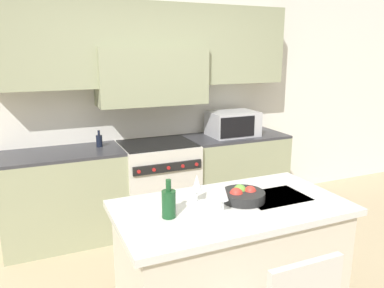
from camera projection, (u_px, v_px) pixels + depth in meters
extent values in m
cube|color=silver|center=(146.00, 102.00, 4.27)|extent=(10.00, 0.06, 2.70)
cube|color=gray|center=(150.00, 45.00, 3.94)|extent=(3.16, 0.34, 0.85)
cube|color=gray|center=(152.00, 76.00, 4.00)|extent=(1.17, 0.40, 0.60)
cube|color=gray|center=(65.00, 198.00, 3.80)|extent=(1.18, 0.62, 0.91)
cube|color=#333338|center=(61.00, 154.00, 3.69)|extent=(1.18, 0.62, 0.03)
cube|color=gray|center=(235.00, 174.00, 4.57)|extent=(1.18, 0.62, 0.91)
cube|color=#333338|center=(236.00, 136.00, 4.45)|extent=(1.18, 0.62, 0.03)
cube|color=beige|center=(158.00, 185.00, 4.16)|extent=(0.79, 0.66, 0.93)
cube|color=black|center=(157.00, 143.00, 4.05)|extent=(0.76, 0.61, 0.01)
cube|color=black|center=(168.00, 167.00, 3.79)|extent=(0.73, 0.02, 0.09)
cylinder|color=#B21E1E|center=(139.00, 172.00, 3.66)|extent=(0.04, 0.02, 0.04)
cylinder|color=#B21E1E|center=(154.00, 170.00, 3.72)|extent=(0.04, 0.02, 0.04)
cylinder|color=#B21E1E|center=(168.00, 168.00, 3.78)|extent=(0.04, 0.02, 0.04)
cylinder|color=#B21E1E|center=(183.00, 166.00, 3.84)|extent=(0.04, 0.02, 0.04)
cylinder|color=#B21E1E|center=(196.00, 164.00, 3.90)|extent=(0.04, 0.02, 0.04)
cube|color=#B7B7BC|center=(233.00, 124.00, 4.40)|extent=(0.56, 0.40, 0.28)
cube|color=black|center=(238.00, 127.00, 4.20)|extent=(0.43, 0.01, 0.23)
cube|color=beige|center=(230.00, 269.00, 2.61)|extent=(1.45, 0.77, 0.87)
cube|color=silver|center=(231.00, 208.00, 2.50)|extent=(1.55, 0.83, 0.04)
cube|color=#2D2D30|center=(275.00, 198.00, 2.63)|extent=(0.44, 0.32, 0.01)
cylinder|color=#B2B2B7|center=(260.00, 188.00, 2.80)|extent=(0.02, 0.02, 0.00)
cylinder|color=#194723|center=(169.00, 204.00, 2.28)|extent=(0.09, 0.09, 0.17)
cylinder|color=#194723|center=(168.00, 185.00, 2.25)|extent=(0.03, 0.03, 0.07)
cylinder|color=white|center=(223.00, 212.00, 2.37)|extent=(0.06, 0.06, 0.01)
cylinder|color=white|center=(223.00, 206.00, 2.36)|extent=(0.01, 0.01, 0.08)
cone|color=white|center=(223.00, 192.00, 2.34)|extent=(0.07, 0.07, 0.11)
cylinder|color=white|center=(197.00, 202.00, 2.53)|extent=(0.06, 0.06, 0.01)
cylinder|color=white|center=(197.00, 196.00, 2.52)|extent=(0.01, 0.01, 0.08)
cone|color=white|center=(197.00, 183.00, 2.50)|extent=(0.07, 0.07, 0.11)
cylinder|color=black|center=(243.00, 196.00, 2.55)|extent=(0.30, 0.30, 0.06)
sphere|color=red|center=(236.00, 194.00, 2.53)|extent=(0.09, 0.09, 0.09)
sphere|color=red|center=(250.00, 192.00, 2.57)|extent=(0.09, 0.09, 0.09)
sphere|color=#66A83D|center=(240.00, 191.00, 2.59)|extent=(0.09, 0.09, 0.09)
cylinder|color=black|center=(99.00, 141.00, 3.89)|extent=(0.06, 0.06, 0.12)
cylinder|color=black|center=(99.00, 133.00, 3.87)|extent=(0.02, 0.02, 0.05)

